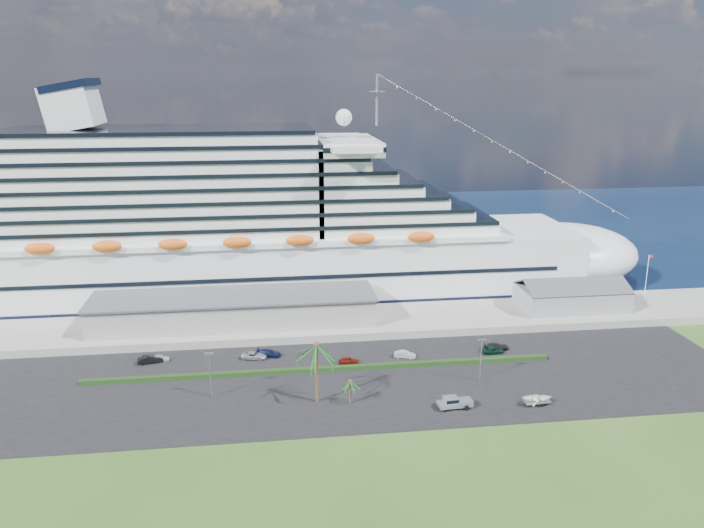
{
  "coord_description": "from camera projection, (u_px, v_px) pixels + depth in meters",
  "views": [
    {
      "loc": [
        -18.11,
        -102.35,
        54.23
      ],
      "look_at": [
        -0.53,
        30.0,
        16.98
      ],
      "focal_mm": 35.0,
      "sensor_mm": 36.0,
      "label": 1
    }
  ],
  "objects": [
    {
      "name": "water",
      "position": [
        316.0,
        234.0,
        238.72
      ],
      "size": [
        420.0,
        160.0,
        0.02
      ],
      "primitive_type": "cube",
      "color": "black",
      "rests_on": "ground"
    },
    {
      "name": "wharf",
      "position": [
        348.0,
        321.0,
        152.55
      ],
      "size": [
        240.0,
        20.0,
        1.8
      ],
      "primitive_type": "cube",
      "color": "gray",
      "rests_on": "ground"
    },
    {
      "name": "parked_car_7",
      "position": [
        496.0,
        346.0,
        138.78
      ],
      "size": [
        5.13,
        2.23,
        1.47
      ],
      "primitive_type": "imported",
      "rotation": [
        0.0,
        0.0,
        1.61
      ],
      "color": "black",
      "rests_on": "asphalt_lot"
    },
    {
      "name": "ground",
      "position": [
        379.0,
        409.0,
        114.6
      ],
      "size": [
        420.0,
        420.0,
        0.0
      ],
      "primitive_type": "plane",
      "color": "#2C521B",
      "rests_on": "ground"
    },
    {
      "name": "parked_car_0",
      "position": [
        160.0,
        358.0,
        133.3
      ],
      "size": [
        3.82,
        1.67,
        1.28
      ],
      "primitive_type": "imported",
      "rotation": [
        0.0,
        0.0,
        1.53
      ],
      "color": "silver",
      "rests_on": "asphalt_lot"
    },
    {
      "name": "boat_trailer",
      "position": [
        538.0,
        399.0,
        115.63
      ],
      "size": [
        5.92,
        4.04,
        1.67
      ],
      "color": "gray",
      "rests_on": "asphalt_lot"
    },
    {
      "name": "parked_car_5",
      "position": [
        405.0,
        355.0,
        134.85
      ],
      "size": [
        4.44,
        2.74,
        1.38
      ],
      "primitive_type": "imported",
      "rotation": [
        0.0,
        0.0,
        1.24
      ],
      "color": "silver",
      "rests_on": "asphalt_lot"
    },
    {
      "name": "asphalt_lot",
      "position": [
        369.0,
        381.0,
        125.08
      ],
      "size": [
        140.0,
        38.0,
        0.12
      ],
      "primitive_type": "cube",
      "color": "black",
      "rests_on": "ground"
    },
    {
      "name": "parked_car_2",
      "position": [
        254.0,
        356.0,
        134.36
      ],
      "size": [
        5.31,
        3.24,
        1.38
      ],
      "primitive_type": "imported",
      "rotation": [
        0.0,
        0.0,
        1.37
      ],
      "color": "#9FA4A8",
      "rests_on": "asphalt_lot"
    },
    {
      "name": "lamp_post_right",
      "position": [
        481.0,
        355.0,
        123.34
      ],
      "size": [
        1.6,
        0.35,
        8.27
      ],
      "color": "gray",
      "rests_on": "asphalt_lot"
    },
    {
      "name": "palm_tall",
      "position": [
        316.0,
        352.0,
        114.67
      ],
      "size": [
        8.82,
        8.82,
        11.13
      ],
      "color": "#47301E",
      "rests_on": "ground"
    },
    {
      "name": "palm_short",
      "position": [
        350.0,
        384.0,
        115.43
      ],
      "size": [
        3.53,
        3.53,
        4.56
      ],
      "color": "#47301E",
      "rests_on": "ground"
    },
    {
      "name": "port_shed",
      "position": [
        572.0,
        297.0,
        158.2
      ],
      "size": [
        24.0,
        12.31,
        7.37
      ],
      "color": "gray",
      "rests_on": "wharf"
    },
    {
      "name": "lamp_post_left",
      "position": [
        210.0,
        369.0,
        117.25
      ],
      "size": [
        1.6,
        0.35,
        8.27
      ],
      "color": "gray",
      "rests_on": "asphalt_lot"
    },
    {
      "name": "cruise_ship",
      "position": [
        249.0,
        231.0,
        168.49
      ],
      "size": [
        191.0,
        38.0,
        54.0
      ],
      "color": "silver",
      "rests_on": "ground"
    },
    {
      "name": "parked_car_1",
      "position": [
        150.0,
        359.0,
        132.46
      ],
      "size": [
        5.05,
        2.75,
        1.58
      ],
      "primitive_type": "imported",
      "rotation": [
        0.0,
        0.0,
        1.81
      ],
      "color": "black",
      "rests_on": "asphalt_lot"
    },
    {
      "name": "flagpole",
      "position": [
        647.0,
        278.0,
        159.45
      ],
      "size": [
        1.08,
        0.16,
        12.0
      ],
      "color": "silver",
      "rests_on": "wharf"
    },
    {
      "name": "terminal_building",
      "position": [
        234.0,
        309.0,
        148.27
      ],
      "size": [
        61.0,
        15.0,
        6.3
      ],
      "color": "gray",
      "rests_on": "wharf"
    },
    {
      "name": "pickup_truck",
      "position": [
        454.0,
        402.0,
        114.42
      ],
      "size": [
        5.95,
        2.52,
        2.05
      ],
      "color": "black",
      "rests_on": "asphalt_lot"
    },
    {
      "name": "parked_car_3",
      "position": [
        269.0,
        353.0,
        135.58
      ],
      "size": [
        5.26,
        3.34,
        1.42
      ],
      "primitive_type": "imported",
      "rotation": [
        0.0,
        0.0,
        1.27
      ],
      "color": "#11193B",
      "rests_on": "asphalt_lot"
    },
    {
      "name": "parked_car_4",
      "position": [
        349.0,
        360.0,
        132.23
      ],
      "size": [
        3.98,
        1.74,
        1.33
      ],
      "primitive_type": "imported",
      "rotation": [
        0.0,
        0.0,
        1.61
      ],
      "color": "maroon",
      "rests_on": "asphalt_lot"
    },
    {
      "name": "hedge",
      "position": [
        322.0,
        369.0,
        128.71
      ],
      "size": [
        88.0,
        1.1,
        0.9
      ],
      "primitive_type": "cube",
      "color": "black",
      "rests_on": "asphalt_lot"
    },
    {
      "name": "parked_car_6",
      "position": [
        493.0,
        350.0,
        137.14
      ],
      "size": [
        4.44,
        2.12,
        1.22
      ],
      "primitive_type": "imported",
      "rotation": [
        0.0,
        0.0,
        1.59
      ],
      "color": "black",
      "rests_on": "asphalt_lot"
    }
  ]
}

